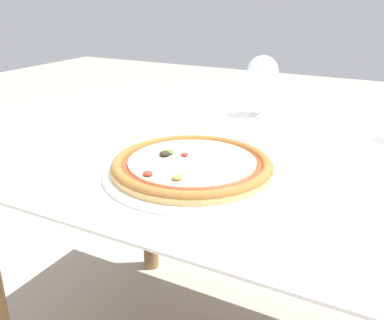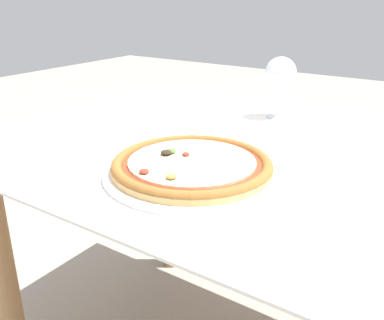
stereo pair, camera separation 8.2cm
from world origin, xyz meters
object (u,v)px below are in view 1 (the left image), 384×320
(dining_table, at_px, (292,187))
(fork, at_px, (183,133))
(pizza_plate, at_px, (192,166))
(wine_glass_far_right, at_px, (263,72))

(dining_table, height_order, fork, fork)
(pizza_plate, bearing_deg, dining_table, 54.64)
(pizza_plate, distance_m, fork, 0.26)
(dining_table, height_order, wine_glass_far_right, wine_glass_far_right)
(dining_table, bearing_deg, pizza_plate, -125.36)
(dining_table, distance_m, wine_glass_far_right, 0.38)
(wine_glass_far_right, bearing_deg, fork, -113.36)
(fork, relative_size, wine_glass_far_right, 1.00)
(dining_table, relative_size, wine_glass_far_right, 8.78)
(pizza_plate, xyz_separation_m, fork, (-0.14, 0.22, -0.01))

